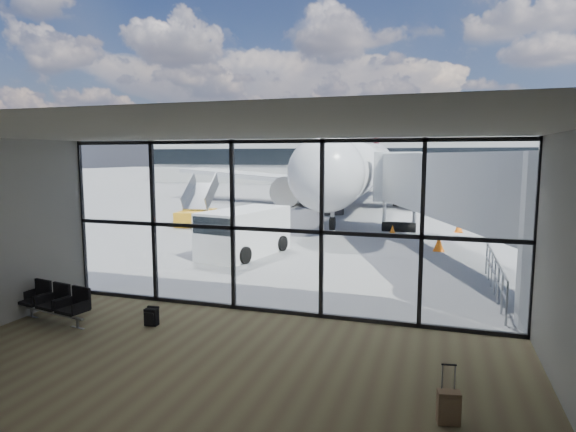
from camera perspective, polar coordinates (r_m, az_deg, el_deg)
The scene contains 22 objects.
ground at distance 51.80m, azimuth 13.17°, elevation 2.40°, with size 220.00×220.00×0.00m, color slate.
lounge_shell at distance 7.91m, azimuth -12.88°, elevation -3.43°, with size 12.02×8.01×4.51m.
glass_curtain_wall at distance 12.29m, azimuth -1.43°, elevation -1.44°, with size 12.10×0.12×4.50m.
jet_bridge at distance 18.63m, azimuth 20.45°, elevation 2.61°, with size 8.00×16.50×4.33m.
apron_railing at distance 15.45m, azimuth 23.35°, elevation -6.03°, with size 0.06×5.46×1.11m.
far_terminal at distance 73.60m, azimuth 14.17°, elevation 6.99°, with size 80.00×12.20×11.00m.
tree_0 at distance 96.79m, azimuth -12.89°, elevation 7.25°, with size 4.95×4.95×7.12m.
tree_1 at distance 93.91m, azimuth -9.71°, elevation 7.71°, with size 5.61×5.61×8.07m.
tree_2 at distance 91.33m, azimuth -6.34°, elevation 8.18°, with size 6.27×6.27×9.03m.
tree_3 at distance 89.05m, azimuth -2.77°, elevation 7.45°, with size 4.95×4.95×7.12m.
tree_4 at distance 87.15m, azimuth 0.97°, elevation 7.87°, with size 5.61×5.61×8.07m.
tree_5 at distance 85.64m, azimuth 4.86°, elevation 8.28°, with size 6.27×6.27×9.03m.
seating_row at distance 13.37m, azimuth -25.71°, elevation -9.05°, with size 2.10×0.94×0.93m.
backpack at distance 12.30m, azimuth -15.90°, elevation -11.42°, with size 0.32×0.30×0.46m.
suitcase at distance 8.24m, azimuth 18.51°, elevation -20.70°, with size 0.37×0.29×0.92m.
airliner at distance 41.69m, azimuth 8.70°, elevation 5.73°, with size 34.48×39.96×10.29m.
service_van at distance 19.91m, azimuth -5.34°, elevation -1.88°, with size 2.80×4.67×1.90m.
belt_loader at distance 34.77m, azimuth 5.02°, elevation 1.38°, with size 2.54×4.27×1.87m.
mobile_stairs at distance 29.09m, azimuth -10.77°, elevation 0.08°, with size 2.21×3.65×2.43m.
traffic_cone_a at distance 25.12m, azimuth 12.28°, elevation -1.75°, with size 0.41×0.41×0.59m.
traffic_cone_b at distance 21.82m, azimuth 17.44°, elevation -3.14°, with size 0.47×0.47×0.67m.
traffic_cone_c at distance 27.48m, azimuth 19.59°, elevation -1.20°, with size 0.45×0.45×0.64m.
Camera 1 is at (3.97, -11.49, 4.07)m, focal length 30.00 mm.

